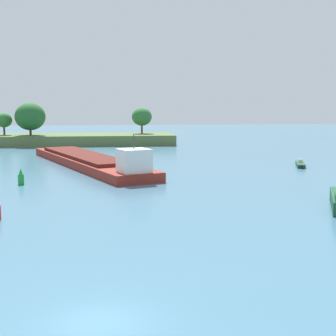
% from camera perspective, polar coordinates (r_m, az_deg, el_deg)
% --- Properties ---
extents(ground_plane, '(400.00, 400.00, 0.00)m').
position_cam_1_polar(ground_plane, '(22.36, -7.99, -17.34)').
color(ground_plane, teal).
extents(treeline_island, '(64.42, 14.35, 9.70)m').
position_cam_1_polar(treeline_island, '(117.13, -16.29, 3.92)').
color(treeline_island, '#566B3D').
rests_on(treeline_island, ground).
extents(cargo_barge, '(19.96, 39.61, 5.83)m').
position_cam_1_polar(cargo_barge, '(74.62, -9.22, 0.88)').
color(cargo_barge, maroon).
rests_on(cargo_barge, ground).
extents(small_motorboat, '(3.00, 6.13, 1.03)m').
position_cam_1_polar(small_motorboat, '(76.69, 15.16, 0.42)').
color(small_motorboat, '#19472D').
rests_on(small_motorboat, ground).
extents(channel_buoy_green, '(0.70, 0.70, 1.90)m').
position_cam_1_polar(channel_buoy_green, '(59.61, -16.75, -1.09)').
color(channel_buoy_green, green).
rests_on(channel_buoy_green, ground).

